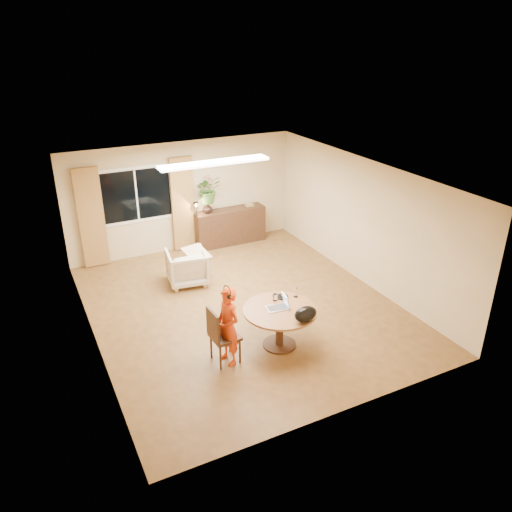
{
  "coord_description": "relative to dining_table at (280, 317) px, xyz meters",
  "views": [
    {
      "loc": [
        -3.52,
        -7.61,
        4.91
      ],
      "look_at": [
        0.19,
        -0.2,
        1.13
      ],
      "focal_mm": 35.0,
      "sensor_mm": 36.0,
      "label": 1
    }
  ],
  "objects": [
    {
      "name": "floor",
      "position": [
        -0.02,
        1.44,
        -0.55
      ],
      "size": [
        6.5,
        6.5,
        0.0
      ],
      "primitive_type": "plane",
      "color": "brown",
      "rests_on": "ground"
    },
    {
      "name": "ceiling",
      "position": [
        -0.02,
        1.44,
        2.05
      ],
      "size": [
        6.5,
        6.5,
        0.0
      ],
      "primitive_type": "plane",
      "rotation": [
        3.14,
        0.0,
        0.0
      ],
      "color": "white",
      "rests_on": "wall_back"
    },
    {
      "name": "wall_back",
      "position": [
        -0.02,
        4.69,
        0.75
      ],
      "size": [
        5.5,
        0.0,
        5.5
      ],
      "primitive_type": "plane",
      "rotation": [
        1.57,
        0.0,
        0.0
      ],
      "color": "tan",
      "rests_on": "floor"
    },
    {
      "name": "wall_left",
      "position": [
        -2.77,
        1.44,
        0.75
      ],
      "size": [
        0.0,
        6.5,
        6.5
      ],
      "primitive_type": "plane",
      "rotation": [
        1.57,
        0.0,
        1.57
      ],
      "color": "tan",
      "rests_on": "floor"
    },
    {
      "name": "wall_right",
      "position": [
        2.73,
        1.44,
        0.75
      ],
      "size": [
        0.0,
        6.5,
        6.5
      ],
      "primitive_type": "plane",
      "rotation": [
        1.57,
        0.0,
        -1.57
      ],
      "color": "tan",
      "rests_on": "floor"
    },
    {
      "name": "window",
      "position": [
        -1.12,
        4.67,
        0.95
      ],
      "size": [
        1.7,
        0.03,
        1.3
      ],
      "color": "white",
      "rests_on": "wall_back"
    },
    {
      "name": "curtain_left",
      "position": [
        -2.17,
        4.59,
        0.59
      ],
      "size": [
        0.55,
        0.08,
        2.25
      ],
      "primitive_type": "cube",
      "color": "olive",
      "rests_on": "wall_back"
    },
    {
      "name": "curtain_right",
      "position": [
        -0.07,
        4.59,
        0.59
      ],
      "size": [
        0.55,
        0.08,
        2.25
      ],
      "primitive_type": "cube",
      "color": "olive",
      "rests_on": "wall_back"
    },
    {
      "name": "ceiling_panel",
      "position": [
        -0.02,
        2.64,
        2.01
      ],
      "size": [
        2.2,
        0.35,
        0.05
      ],
      "primitive_type": "cube",
      "color": "white",
      "rests_on": "ceiling"
    },
    {
      "name": "dining_table",
      "position": [
        0.0,
        0.0,
        0.0
      ],
      "size": [
        1.24,
        1.24,
        0.7
      ],
      "color": "brown",
      "rests_on": "floor"
    },
    {
      "name": "dining_chair",
      "position": [
        -0.99,
        0.02,
        -0.07
      ],
      "size": [
        0.49,
        0.45,
        0.97
      ],
      "primitive_type": null,
      "rotation": [
        0.0,
        0.0,
        0.06
      ],
      "color": "#311E10",
      "rests_on": "floor"
    },
    {
      "name": "child",
      "position": [
        -0.95,
        -0.03,
        0.11
      ],
      "size": [
        0.54,
        0.42,
        1.32
      ],
      "primitive_type": "imported",
      "rotation": [
        0.0,
        0.0,
        -1.34
      ],
      "color": "red",
      "rests_on": "floor"
    },
    {
      "name": "laptop",
      "position": [
        -0.04,
        0.05,
        0.27
      ],
      "size": [
        0.39,
        0.28,
        0.24
      ],
      "primitive_type": null,
      "rotation": [
        0.0,
        0.0,
        -0.11
      ],
      "color": "#B7B7BC",
      "rests_on": "dining_table"
    },
    {
      "name": "tumbler",
      "position": [
        0.07,
        0.29,
        0.21
      ],
      "size": [
        0.09,
        0.09,
        0.12
      ],
      "primitive_type": null,
      "rotation": [
        0.0,
        0.0,
        -0.11
      ],
      "color": "white",
      "rests_on": "dining_table"
    },
    {
      "name": "wine_glass",
      "position": [
        0.44,
        0.24,
        0.26
      ],
      "size": [
        0.09,
        0.09,
        0.22
      ],
      "primitive_type": null,
      "rotation": [
        0.0,
        0.0,
        0.29
      ],
      "color": "white",
      "rests_on": "dining_table"
    },
    {
      "name": "pot_lid",
      "position": [
        0.23,
        0.33,
        0.17
      ],
      "size": [
        0.24,
        0.24,
        0.03
      ],
      "primitive_type": null,
      "rotation": [
        0.0,
        0.0,
        -0.15
      ],
      "color": "white",
      "rests_on": "dining_table"
    },
    {
      "name": "handbag",
      "position": [
        0.18,
        -0.5,
        0.28
      ],
      "size": [
        0.43,
        0.31,
        0.26
      ],
      "primitive_type": null,
      "rotation": [
        0.0,
        0.0,
        -0.21
      ],
      "color": "black",
      "rests_on": "dining_table"
    },
    {
      "name": "armchair",
      "position": [
        -0.62,
        2.88,
        -0.19
      ],
      "size": [
        0.89,
        0.91,
        0.73
      ],
      "primitive_type": "imported",
      "rotation": [
        0.0,
        0.0,
        3.0
      ],
      "color": "beige",
      "rests_on": "floor"
    },
    {
      "name": "throw",
      "position": [
        -0.42,
        2.82,
        0.2
      ],
      "size": [
        0.56,
        0.63,
        0.03
      ],
      "primitive_type": null,
      "rotation": [
        0.0,
        0.0,
        0.22
      ],
      "color": "beige",
      "rests_on": "armchair"
    },
    {
      "name": "sideboard",
      "position": [
        1.05,
        4.45,
        -0.11
      ],
      "size": [
        1.78,
        0.43,
        0.89
      ],
      "primitive_type": "cube",
      "color": "#311E10",
      "rests_on": "floor"
    },
    {
      "name": "vase",
      "position": [
        0.49,
        4.45,
        0.46
      ],
      "size": [
        0.26,
        0.26,
        0.25
      ],
      "primitive_type": "imported",
      "rotation": [
        0.0,
        0.0,
        0.11
      ],
      "color": "black",
      "rests_on": "sideboard"
    },
    {
      "name": "bouquet",
      "position": [
        0.53,
        4.45,
        0.91
      ],
      "size": [
        0.64,
        0.57,
        0.66
      ],
      "primitive_type": "imported",
      "rotation": [
        0.0,
        0.0,
        -0.1
      ],
      "color": "#326D28",
      "rests_on": "vase"
    },
    {
      "name": "book_stack",
      "position": [
        1.6,
        4.45,
        0.37
      ],
      "size": [
        0.2,
        0.16,
        0.08
      ],
      "primitive_type": null,
      "rotation": [
        0.0,
        0.0,
        -0.12
      ],
      "color": "olive",
      "rests_on": "sideboard"
    },
    {
      "name": "desk_lamp",
      "position": [
        0.18,
        4.4,
        0.5
      ],
      "size": [
        0.15,
        0.15,
        0.34
      ],
      "primitive_type": null,
      "rotation": [
        0.0,
        0.0,
        -0.06
      ],
      "color": "black",
      "rests_on": "sideboard"
    }
  ]
}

